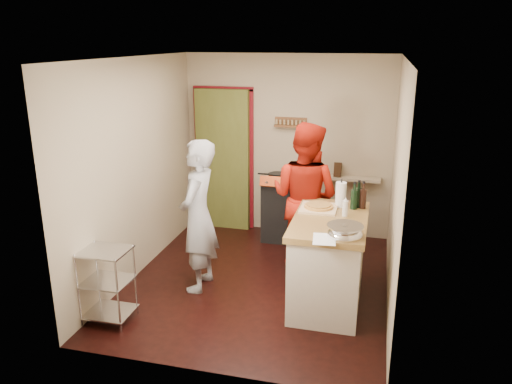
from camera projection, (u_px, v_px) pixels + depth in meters
floor at (258, 282)px, 5.99m from camera, size 3.50×3.50×0.00m
back_wall at (245, 154)px, 7.45m from camera, size 3.00×0.44×2.60m
left_wall at (136, 169)px, 5.95m from camera, size 0.04×3.50×2.60m
right_wall at (396, 187)px, 5.25m from camera, size 0.04×3.50×2.60m
ceiling at (258, 57)px, 5.21m from camera, size 3.00×3.50×0.02m
stove at (285, 209)px, 7.16m from camera, size 0.60×0.63×1.00m
wire_shelving at (107, 282)px, 5.04m from camera, size 0.48×0.40×0.80m
island at (329, 259)px, 5.39m from camera, size 0.77×1.40×1.29m
person_stripe at (198, 216)px, 5.62m from camera, size 0.42×0.64×1.75m
person_red at (305, 197)px, 6.12m from camera, size 1.09×0.97×1.85m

